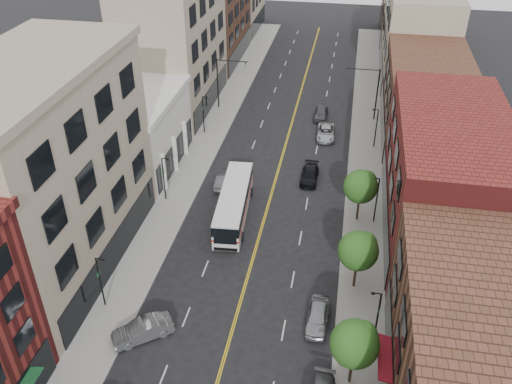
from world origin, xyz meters
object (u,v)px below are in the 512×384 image
Objects in this scene: car_lane_b at (326,132)px; car_lane_c at (321,113)px; city_bus at (234,202)px; car_lane_a at (310,175)px; car_angle_b at (143,330)px; car_parked_far at (318,317)px; car_lane_behind at (224,180)px.

car_lane_c reaches higher than car_lane_b.
city_bus reaches higher than car_lane_a.
car_angle_b is 1.07× the size of car_parked_far.
car_lane_a is (10.48, 25.44, -0.11)m from car_angle_b.
car_lane_behind is 0.97× the size of car_lane_c.
car_lane_c is (-2.81, 38.12, 0.00)m from car_parked_far.
car_parked_far is 22.33m from car_lane_behind.
car_lane_c is (9.25, 19.33, 0.05)m from car_lane_behind.
city_bus is at bearing -103.29° from car_lane_c.
city_bus is 10.97m from car_lane_a.
car_lane_b is at bearing -77.15° from car_lane_c.
car_parked_far is 1.03× the size of car_lane_behind.
car_lane_b is at bearing 125.68° from car_angle_b.
car_lane_a is at bearing -87.70° from car_lane_c.
car_parked_far is (13.23, 3.89, -0.03)m from car_angle_b.
car_angle_b is (-3.55, -17.01, -0.99)m from city_bus.
city_bus is 2.73× the size of car_parked_far.
car_lane_c reaches higher than car_parked_far.
car_parked_far is at bearing -82.11° from car_lane_a.
car_lane_b is 1.13× the size of car_lane_c.
car_angle_b reaches higher than car_lane_b.
car_parked_far is 0.88× the size of car_lane_b.
car_angle_b is at bearing 85.43° from car_lane_behind.
car_lane_b is at bearing 63.20° from city_bus.
car_angle_b is 38.09m from car_lane_b.
car_parked_far is at bearing 121.08° from car_lane_behind.
car_lane_c is at bearing 95.90° from car_parked_far.
car_lane_a is at bearing -97.79° from car_lane_b.
car_lane_behind is 9.71m from car_lane_a.
car_lane_c is (10.42, 42.00, -0.03)m from car_angle_b.
car_lane_c is (-1.08, 5.70, 0.06)m from car_lane_b.
car_angle_b is at bearing -106.20° from city_bus.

